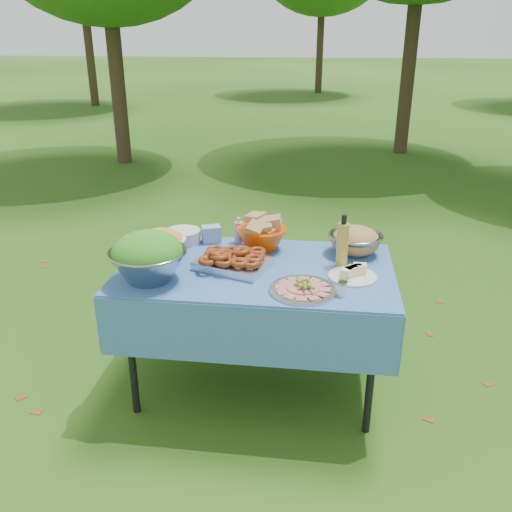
% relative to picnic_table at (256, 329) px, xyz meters
% --- Properties ---
extents(ground, '(80.00, 80.00, 0.00)m').
position_rel_picnic_table_xyz_m(ground, '(0.00, 0.00, -0.38)').
color(ground, '#163409').
rests_on(ground, ground).
extents(picnic_table, '(1.46, 0.86, 0.76)m').
position_rel_picnic_table_xyz_m(picnic_table, '(0.00, 0.00, 0.00)').
color(picnic_table, '#7097D8').
rests_on(picnic_table, ground).
extents(salad_bowl, '(0.52, 0.52, 0.26)m').
position_rel_picnic_table_xyz_m(salad_bowl, '(-0.52, -0.22, 0.51)').
color(salad_bowl, gray).
rests_on(salad_bowl, picnic_table).
extents(pasta_bowl_white, '(0.29, 0.29, 0.16)m').
position_rel_picnic_table_xyz_m(pasta_bowl_white, '(-0.55, 0.09, 0.46)').
color(pasta_bowl_white, silver).
rests_on(pasta_bowl_white, picnic_table).
extents(plate_stack, '(0.26, 0.26, 0.08)m').
position_rel_picnic_table_xyz_m(plate_stack, '(-0.48, 0.32, 0.42)').
color(plate_stack, silver).
rests_on(plate_stack, picnic_table).
extents(wipes_box, '(0.13, 0.11, 0.10)m').
position_rel_picnic_table_xyz_m(wipes_box, '(-0.31, 0.34, 0.43)').
color(wipes_box, '#82A9CF').
rests_on(wipes_box, picnic_table).
extents(sanitizer_bottle, '(0.06, 0.06, 0.15)m').
position_rel_picnic_table_xyz_m(sanitizer_bottle, '(-0.15, 0.36, 0.46)').
color(sanitizer_bottle, pink).
rests_on(sanitizer_bottle, picnic_table).
extents(bread_bowl, '(0.33, 0.33, 0.19)m').
position_rel_picnic_table_xyz_m(bread_bowl, '(-0.00, 0.27, 0.48)').
color(bread_bowl, '#D24000').
rests_on(bread_bowl, picnic_table).
extents(pasta_bowl_steel, '(0.32, 0.32, 0.16)m').
position_rel_picnic_table_xyz_m(pasta_bowl_steel, '(0.53, 0.27, 0.46)').
color(pasta_bowl_steel, gray).
rests_on(pasta_bowl_steel, picnic_table).
extents(fried_tray, '(0.44, 0.37, 0.09)m').
position_rel_picnic_table_xyz_m(fried_tray, '(-0.12, -0.02, 0.42)').
color(fried_tray, silver).
rests_on(fried_tray, picnic_table).
extents(charcuterie_platter, '(0.44, 0.44, 0.08)m').
position_rel_picnic_table_xyz_m(charcuterie_platter, '(0.26, -0.25, 0.42)').
color(charcuterie_platter, '#BABFC2').
rests_on(charcuterie_platter, picnic_table).
extents(oil_bottle, '(0.07, 0.07, 0.29)m').
position_rel_picnic_table_xyz_m(oil_bottle, '(0.45, 0.09, 0.52)').
color(oil_bottle, gold).
rests_on(oil_bottle, picnic_table).
extents(cheese_plate, '(0.32, 0.32, 0.07)m').
position_rel_picnic_table_xyz_m(cheese_plate, '(0.51, -0.06, 0.41)').
color(cheese_plate, silver).
rests_on(cheese_plate, picnic_table).
extents(shaker, '(0.06, 0.06, 0.07)m').
position_rel_picnic_table_xyz_m(shaker, '(0.45, -0.28, 0.42)').
color(shaker, white).
rests_on(shaker, picnic_table).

